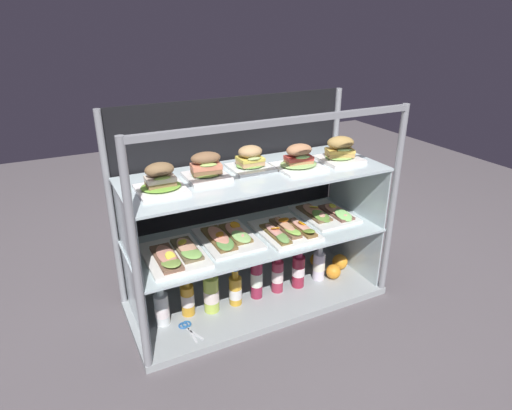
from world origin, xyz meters
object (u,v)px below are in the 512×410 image
object	(u,v)px
plated_roll_sandwich_far_left	(250,160)
plated_roll_sandwich_mid_left	(299,160)
open_sandwich_tray_right_of_center	(325,213)
juice_bottle_front_right_end	(319,265)
plated_roll_sandwich_near_right_corner	(161,181)
juice_bottle_front_middle	(211,294)
orange_fruit_rolled_forward	(340,262)
plated_roll_sandwich_right_of_center	(206,169)
juice_bottle_tucked_behind	(277,275)
orange_fruit_beside_bottles	(317,260)
open_sandwich_tray_left_of_center	(176,255)
orange_fruit_near_left_post	(333,272)
open_sandwich_tray_mid_right	(287,230)
plated_roll_sandwich_left_of_center	(340,152)
open_sandwich_tray_far_right	(228,237)
kitchen_scissors	(187,327)
juice_bottle_front_left_end	(162,309)
juice_bottle_front_fourth	(188,300)
juice_bottle_front_second	(235,290)
juice_bottle_back_left	(298,270)
juice_bottle_back_center	(257,278)

from	to	relation	value
plated_roll_sandwich_far_left	plated_roll_sandwich_mid_left	xyz separation A→B (m)	(0.20, -0.09, -0.00)
open_sandwich_tray_right_of_center	juice_bottle_front_right_end	distance (m)	0.27
plated_roll_sandwich_near_right_corner	open_sandwich_tray_right_of_center	size ratio (longest dim) A/B	0.60
juice_bottle_front_middle	orange_fruit_rolled_forward	distance (m)	0.76
plated_roll_sandwich_right_of_center	juice_bottle_tucked_behind	distance (m)	0.67
orange_fruit_beside_bottles	plated_roll_sandwich_near_right_corner	bearing A→B (deg)	-172.62
plated_roll_sandwich_mid_left	open_sandwich_tray_left_of_center	bearing A→B (deg)	-178.64
orange_fruit_near_left_post	open_sandwich_tray_mid_right	bearing A→B (deg)	179.05
open_sandwich_tray_left_of_center	open_sandwich_tray_right_of_center	bearing A→B (deg)	4.67
plated_roll_sandwich_left_of_center	open_sandwich_tray_far_right	bearing A→B (deg)	176.56
plated_roll_sandwich_far_left	open_sandwich_tray_mid_right	world-z (taller)	plated_roll_sandwich_far_left
plated_roll_sandwich_left_of_center	kitchen_scissors	size ratio (longest dim) A/B	1.17
juice_bottle_front_left_end	juice_bottle_front_fourth	distance (m)	0.12
plated_roll_sandwich_left_of_center	juice_bottle_front_fourth	distance (m)	0.98
juice_bottle_front_second	juice_bottle_front_fourth	bearing A→B (deg)	174.71
plated_roll_sandwich_right_of_center	plated_roll_sandwich_mid_left	distance (m)	0.42
plated_roll_sandwich_near_right_corner	juice_bottle_front_middle	size ratio (longest dim) A/B	0.84
plated_roll_sandwich_mid_left	juice_bottle_front_second	world-z (taller)	plated_roll_sandwich_mid_left
juice_bottle_front_fourth	juice_bottle_front_second	world-z (taller)	juice_bottle_front_second
plated_roll_sandwich_near_right_corner	juice_bottle_back_left	distance (m)	0.87
open_sandwich_tray_left_of_center	open_sandwich_tray_far_right	bearing A→B (deg)	11.07
open_sandwich_tray_right_of_center	juice_bottle_tucked_behind	size ratio (longest dim) A/B	1.50
juice_bottle_tucked_behind	open_sandwich_tray_right_of_center	bearing A→B (deg)	8.77
orange_fruit_beside_bottles	juice_bottle_front_right_end	bearing A→B (deg)	-120.01
juice_bottle_front_middle	juice_bottle_front_right_end	distance (m)	0.59
plated_roll_sandwich_mid_left	plated_roll_sandwich_near_right_corner	bearing A→B (deg)	179.69
open_sandwich_tray_far_right	juice_bottle_tucked_behind	distance (m)	0.36
juice_bottle_tucked_behind	orange_fruit_near_left_post	bearing A→B (deg)	-5.97
juice_bottle_front_middle	orange_fruit_beside_bottles	xyz separation A→B (m)	(0.66, 0.11, -0.05)
orange_fruit_near_left_post	juice_bottle_back_left	bearing A→B (deg)	173.19
plated_roll_sandwich_mid_left	juice_bottle_front_left_end	bearing A→B (deg)	178.73
open_sandwich_tray_mid_right	orange_fruit_near_left_post	distance (m)	0.42
juice_bottle_back_center	orange_fruit_rolled_forward	distance (m)	0.52
plated_roll_sandwich_left_of_center	plated_roll_sandwich_mid_left	bearing A→B (deg)	-179.41
juice_bottle_tucked_behind	orange_fruit_near_left_post	distance (m)	0.32
plated_roll_sandwich_far_left	juice_bottle_back_left	xyz separation A→B (m)	(0.22, -0.09, -0.58)
plated_roll_sandwich_left_of_center	juice_bottle_tucked_behind	bearing A→B (deg)	179.43
juice_bottle_front_fourth	juice_bottle_back_left	distance (m)	0.57
juice_bottle_front_middle	kitchen_scissors	distance (m)	0.18
open_sandwich_tray_far_right	juice_bottle_front_left_end	distance (m)	0.43
juice_bottle_front_fourth	orange_fruit_rolled_forward	xyz separation A→B (m)	(0.86, 0.01, -0.04)
plated_roll_sandwich_near_right_corner	juice_bottle_front_right_end	xyz separation A→B (m)	(0.78, 0.00, -0.59)
plated_roll_sandwich_far_left	open_sandwich_tray_far_right	world-z (taller)	plated_roll_sandwich_far_left
open_sandwich_tray_mid_right	kitchen_scissors	bearing A→B (deg)	-175.57
open_sandwich_tray_right_of_center	juice_bottle_tucked_behind	distance (m)	0.39
open_sandwich_tray_left_of_center	juice_bottle_back_left	world-z (taller)	open_sandwich_tray_left_of_center
plated_roll_sandwich_far_left	juice_bottle_front_second	bearing A→B (deg)	-145.39
juice_bottle_front_left_end	juice_bottle_front_middle	distance (m)	0.23
open_sandwich_tray_mid_right	juice_bottle_front_left_end	distance (m)	0.66
juice_bottle_front_right_end	orange_fruit_beside_bottles	xyz separation A→B (m)	(0.06, 0.11, -0.04)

